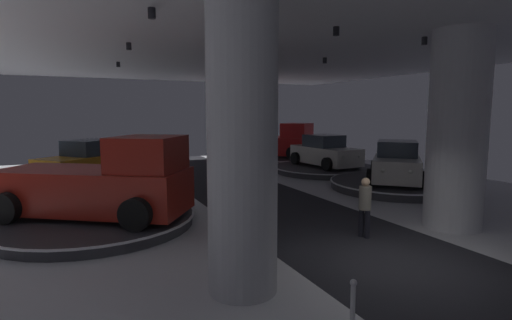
% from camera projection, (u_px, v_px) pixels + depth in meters
% --- Properties ---
extents(ground, '(24.00, 44.00, 0.06)m').
position_uv_depth(ground, '(398.00, 265.00, 8.47)').
color(ground, silver).
extents(column_right, '(1.57, 1.57, 5.50)m').
position_uv_depth(column_right, '(457.00, 131.00, 10.87)').
color(column_right, silver).
rests_on(column_right, ground).
extents(column_left, '(1.27, 1.27, 5.50)m').
position_uv_depth(column_left, '(242.00, 142.00, 6.91)').
color(column_left, '#ADADB2').
rests_on(column_left, ground).
extents(display_platform_mid_left, '(5.68, 5.68, 0.31)m').
position_uv_depth(display_platform_mid_left, '(95.00, 220.00, 11.26)').
color(display_platform_mid_left, '#333338').
rests_on(display_platform_mid_left, ground).
extents(pickup_truck_mid_left, '(5.56, 4.75, 2.30)m').
position_uv_depth(pickup_truck_mid_left, '(104.00, 184.00, 11.07)').
color(pickup_truck_mid_left, maroon).
rests_on(pickup_truck_mid_left, display_platform_mid_left).
extents(display_platform_far_right, '(5.63, 5.63, 0.32)m').
position_uv_depth(display_platform_far_right, '(325.00, 169.00, 21.38)').
color(display_platform_far_right, '#333338').
rests_on(display_platform_far_right, ground).
extents(display_car_far_right, '(2.41, 4.32, 1.71)m').
position_uv_depth(display_car_far_right, '(325.00, 152.00, 21.30)').
color(display_car_far_right, silver).
rests_on(display_car_far_right, display_platform_far_right).
extents(display_platform_deep_right, '(5.68, 5.68, 0.22)m').
position_uv_depth(display_platform_deep_right, '(273.00, 158.00, 27.03)').
color(display_platform_deep_right, '#333338').
rests_on(display_platform_deep_right, ground).
extents(pickup_truck_deep_right, '(4.96, 5.44, 2.30)m').
position_uv_depth(pickup_truck_deep_right, '(278.00, 143.00, 26.76)').
color(pickup_truck_deep_right, red).
rests_on(pickup_truck_deep_right, display_platform_deep_right).
extents(display_platform_far_left, '(5.58, 5.58, 0.37)m').
position_uv_depth(display_platform_far_left, '(90.00, 183.00, 16.91)').
color(display_platform_far_left, silver).
rests_on(display_platform_far_left, ground).
extents(display_car_far_left, '(4.36, 4.11, 1.71)m').
position_uv_depth(display_car_far_left, '(89.00, 162.00, 16.83)').
color(display_car_far_left, '#B77519').
rests_on(display_car_far_left, display_platform_far_left).
extents(display_platform_mid_right, '(5.50, 5.50, 0.35)m').
position_uv_depth(display_platform_mid_right, '(396.00, 185.00, 16.65)').
color(display_platform_mid_right, '#333338').
rests_on(display_platform_mid_right, ground).
extents(display_car_mid_right, '(4.23, 4.26, 1.71)m').
position_uv_depth(display_car_mid_right, '(397.00, 163.00, 16.56)').
color(display_car_mid_right, silver).
rests_on(display_car_mid_right, display_platform_mid_right).
extents(visitor_walking_near, '(0.32, 0.32, 1.59)m').
position_uv_depth(visitor_walking_near, '(245.00, 177.00, 14.26)').
color(visitor_walking_near, black).
rests_on(visitor_walking_near, ground).
extents(visitor_walking_far, '(0.32, 0.32, 1.59)m').
position_uv_depth(visitor_walking_far, '(365.00, 204.00, 10.15)').
color(visitor_walking_far, black).
rests_on(visitor_walking_far, ground).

